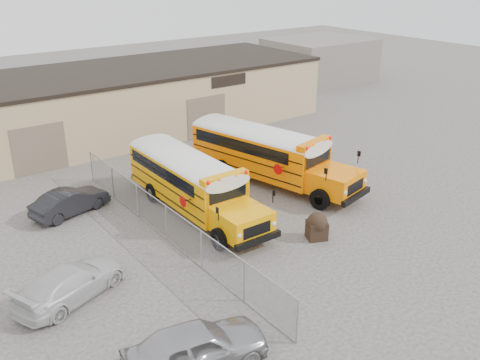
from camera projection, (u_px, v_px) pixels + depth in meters
ground at (306, 229)px, 26.05m from camera, size 120.00×120.00×0.00m
warehouse at (125, 99)px, 39.99m from camera, size 30.20×10.20×4.67m
chainlink_fence at (167, 223)px, 24.65m from camera, size 0.07×18.07×1.81m
distant_building_right at (319, 60)px, 56.14m from camera, size 10.00×8.00×4.40m
school_bus_left at (137, 147)px, 31.96m from camera, size 3.08×10.27×3.00m
school_bus_right at (187, 129)px, 34.94m from camera, size 5.05×11.26×3.20m
tarp_bundle at (317, 226)px, 24.87m from camera, size 1.13×1.09×1.33m
car_silver at (196, 347)px, 16.94m from camera, size 4.96×2.61×1.61m
car_white at (70, 283)px, 20.52m from camera, size 5.04×3.49×1.36m
car_dark at (70, 202)px, 27.33m from camera, size 4.28×2.44×1.34m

